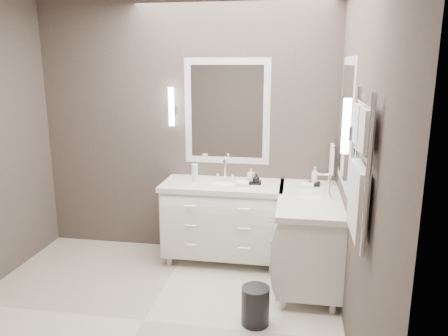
% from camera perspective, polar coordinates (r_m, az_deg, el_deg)
% --- Properties ---
extents(floor, '(3.20, 3.00, 0.01)m').
position_cam_1_polar(floor, '(3.83, -10.42, -19.06)').
color(floor, beige).
rests_on(floor, ground).
extents(wall_back, '(3.20, 0.01, 2.70)m').
position_cam_1_polar(wall_back, '(4.72, -5.02, 5.03)').
color(wall_back, '#483E39').
rests_on(wall_back, floor).
extents(wall_front, '(3.20, 0.01, 2.70)m').
position_cam_1_polar(wall_front, '(2.03, -26.54, -7.96)').
color(wall_front, '#483E39').
rests_on(wall_front, floor).
extents(wall_right, '(0.01, 3.00, 2.70)m').
position_cam_1_polar(wall_right, '(3.13, 17.26, 0.10)').
color(wall_right, '#483E39').
rests_on(wall_right, floor).
extents(vanity_back, '(1.24, 0.59, 0.97)m').
position_cam_1_polar(vanity_back, '(4.58, -0.16, -6.37)').
color(vanity_back, white).
rests_on(vanity_back, floor).
extents(vanity_right, '(0.59, 1.24, 0.97)m').
position_cam_1_polar(vanity_right, '(4.22, 11.02, -8.40)').
color(vanity_right, white).
rests_on(vanity_right, floor).
extents(mirror_back, '(0.90, 0.02, 1.10)m').
position_cam_1_polar(mirror_back, '(4.59, 0.38, 7.35)').
color(mirror_back, white).
rests_on(mirror_back, wall_back).
extents(mirror_right, '(0.02, 0.90, 1.10)m').
position_cam_1_polar(mirror_right, '(3.88, 15.67, 5.71)').
color(mirror_right, white).
rests_on(mirror_right, wall_right).
extents(sconce_back, '(0.06, 0.06, 0.40)m').
position_cam_1_polar(sconce_back, '(4.65, -6.89, 7.87)').
color(sconce_back, white).
rests_on(sconce_back, wall_back).
extents(sconce_right, '(0.06, 0.06, 0.40)m').
position_cam_1_polar(sconce_right, '(3.29, 15.67, 5.15)').
color(sconce_right, white).
rests_on(sconce_right, wall_right).
extents(towel_bar_corner, '(0.03, 0.22, 0.30)m').
position_cam_1_polar(towel_bar_corner, '(4.49, 13.91, 1.21)').
color(towel_bar_corner, white).
rests_on(towel_bar_corner, wall_right).
extents(towel_ladder, '(0.06, 0.58, 0.90)m').
position_cam_1_polar(towel_ladder, '(2.73, 17.28, -0.92)').
color(towel_ladder, white).
rests_on(towel_ladder, wall_right).
extents(waste_bin, '(0.25, 0.25, 0.32)m').
position_cam_1_polar(waste_bin, '(3.66, 4.12, -17.50)').
color(waste_bin, black).
rests_on(waste_bin, floor).
extents(amenity_tray_back, '(0.17, 0.13, 0.02)m').
position_cam_1_polar(amenity_tray_back, '(4.45, 3.87, -1.89)').
color(amenity_tray_back, black).
rests_on(amenity_tray_back, vanity_back).
extents(amenity_tray_right, '(0.13, 0.16, 0.02)m').
position_cam_1_polar(amenity_tray_right, '(4.49, 11.69, -2.03)').
color(amenity_tray_right, black).
rests_on(amenity_tray_right, vanity_right).
extents(water_bottle, '(0.08, 0.08, 0.19)m').
position_cam_1_polar(water_bottle, '(4.50, -3.84, -0.66)').
color(water_bottle, silver).
rests_on(water_bottle, vanity_back).
extents(soap_bottle_a, '(0.07, 0.07, 0.13)m').
position_cam_1_polar(soap_bottle_a, '(4.46, 3.52, -0.86)').
color(soap_bottle_a, white).
rests_on(soap_bottle_a, amenity_tray_back).
extents(soap_bottle_b, '(0.08, 0.08, 0.09)m').
position_cam_1_polar(soap_bottle_b, '(4.41, 4.23, -1.30)').
color(soap_bottle_b, black).
rests_on(soap_bottle_b, amenity_tray_back).
extents(soap_bottle_c, '(0.08, 0.08, 0.16)m').
position_cam_1_polar(soap_bottle_c, '(4.47, 11.75, -0.88)').
color(soap_bottle_c, white).
rests_on(soap_bottle_c, amenity_tray_right).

